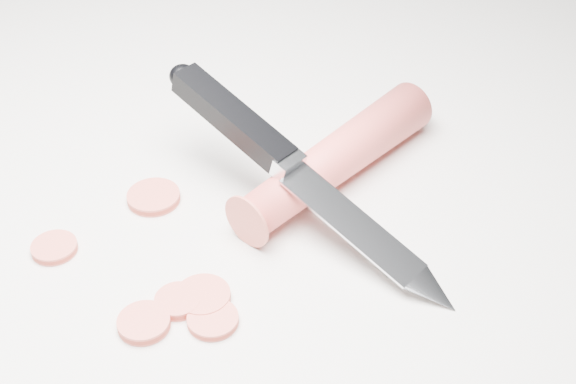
% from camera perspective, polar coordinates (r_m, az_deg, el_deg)
% --- Properties ---
extents(ground, '(2.40, 2.40, 0.00)m').
position_cam_1_polar(ground, '(0.62, -5.95, -0.87)').
color(ground, silver).
rests_on(ground, ground).
extents(carrot, '(0.10, 0.20, 0.04)m').
position_cam_1_polar(carrot, '(0.63, 3.48, 2.43)').
color(carrot, '#E34440').
rests_on(carrot, ground).
extents(carrot_slice_0, '(0.03, 0.03, 0.01)m').
position_cam_1_polar(carrot_slice_0, '(0.53, -5.37, -9.02)').
color(carrot_slice_0, '#D95344').
rests_on(carrot_slice_0, ground).
extents(carrot_slice_1, '(0.03, 0.03, 0.01)m').
position_cam_1_polar(carrot_slice_1, '(0.54, -7.84, -7.71)').
color(carrot_slice_1, '#D95344').
rests_on(carrot_slice_1, ground).
extents(carrot_slice_2, '(0.03, 0.03, 0.01)m').
position_cam_1_polar(carrot_slice_2, '(0.60, -16.29, -3.82)').
color(carrot_slice_2, '#D95344').
rests_on(carrot_slice_2, ground).
extents(carrot_slice_3, '(0.03, 0.03, 0.01)m').
position_cam_1_polar(carrot_slice_3, '(0.53, -10.22, -9.15)').
color(carrot_slice_3, '#D95344').
rests_on(carrot_slice_3, ground).
extents(carrot_slice_4, '(0.04, 0.04, 0.01)m').
position_cam_1_polar(carrot_slice_4, '(0.62, -9.54, -0.36)').
color(carrot_slice_4, '#D95344').
rests_on(carrot_slice_4, ground).
extents(carrot_slice_5, '(0.04, 0.04, 0.01)m').
position_cam_1_polar(carrot_slice_5, '(0.54, -6.09, -7.40)').
color(carrot_slice_5, '#D95344').
rests_on(carrot_slice_5, ground).
extents(kitchen_knife, '(0.27, 0.12, 0.08)m').
position_cam_1_polar(kitchen_knife, '(0.57, 1.19, 1.26)').
color(kitchen_knife, silver).
rests_on(kitchen_knife, ground).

